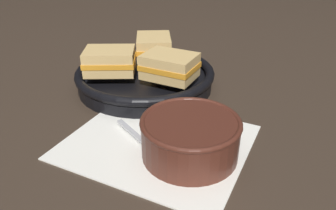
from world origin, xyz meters
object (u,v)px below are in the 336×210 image
object	(u,v)px
spoon	(154,151)
sandwich_near_left	(170,66)
skillet	(145,77)
sandwich_far_left	(110,61)
soup_bowl	(190,136)
sandwich_near_right	(154,47)

from	to	relation	value
spoon	sandwich_near_left	xyz separation A→B (m)	(-0.03, 0.19, 0.06)
skillet	sandwich_far_left	bearing A→B (deg)	-145.06
skillet	sandwich_near_left	xyz separation A→B (m)	(0.06, -0.03, 0.04)
skillet	spoon	bearing A→B (deg)	-67.16
spoon	sandwich_far_left	distance (m)	0.24
soup_bowl	spoon	xyz separation A→B (m)	(-0.05, -0.01, -0.03)
soup_bowl	sandwich_far_left	bearing A→B (deg)	140.32
sandwich_near_left	skillet	bearing A→B (deg)	151.98
sandwich_near_left	sandwich_far_left	distance (m)	0.12
soup_bowl	sandwich_near_right	xyz separation A→B (m)	(-0.15, 0.28, 0.03)
soup_bowl	skillet	distance (m)	0.25
soup_bowl	spoon	world-z (taller)	soup_bowl
spoon	sandwich_near_right	xyz separation A→B (m)	(-0.10, 0.29, 0.06)
sandwich_near_left	sandwich_far_left	xyz separation A→B (m)	(-0.12, -0.01, 0.00)
sandwich_far_left	skillet	bearing A→B (deg)	34.94
soup_bowl	sandwich_near_right	bearing A→B (deg)	118.23
soup_bowl	spoon	bearing A→B (deg)	-163.54
spoon	skillet	bearing A→B (deg)	150.52
soup_bowl	sandwich_far_left	xyz separation A→B (m)	(-0.20, 0.17, 0.03)
spoon	sandwich_near_right	world-z (taller)	sandwich_near_right
soup_bowl	skillet	size ratio (longest dim) A/B	0.36
spoon	sandwich_near_left	size ratio (longest dim) A/B	1.16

